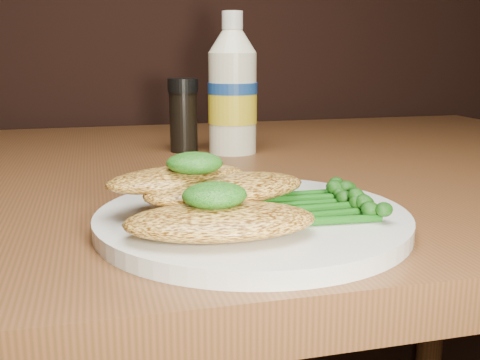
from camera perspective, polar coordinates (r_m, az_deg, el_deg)
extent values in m
cylinder|color=silver|center=(0.46, 1.23, -3.98)|extent=(0.25, 0.25, 0.01)
ellipsoid|color=gold|center=(0.40, -1.96, -4.10)|extent=(0.14, 0.08, 0.02)
ellipsoid|color=gold|center=(0.46, -1.40, -0.89)|extent=(0.15, 0.10, 0.02)
ellipsoid|color=gold|center=(0.46, -6.24, 0.14)|extent=(0.13, 0.09, 0.02)
ellipsoid|color=black|center=(0.40, -2.55, -1.52)|extent=(0.06, 0.05, 0.02)
ellipsoid|color=black|center=(0.45, -4.57, 1.70)|extent=(0.06, 0.05, 0.02)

